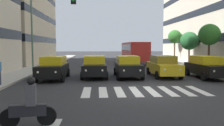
{
  "coord_description": "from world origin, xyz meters",
  "views": [
    {
      "loc": [
        2.54,
        11.89,
        2.51
      ],
      "look_at": [
        1.45,
        -4.6,
        1.22
      ],
      "focal_mm": 35.27,
      "sensor_mm": 36.0,
      "label": 1
    }
  ],
  "objects_px": {
    "bus_behind_traffic": "(134,50)",
    "street_tree_1": "(209,35)",
    "car_4": "(53,68)",
    "street_tree_2": "(189,41)",
    "car_2": "(128,66)",
    "street_lamp_right": "(36,26)",
    "car_3": "(95,66)",
    "street_tree_3": "(175,37)",
    "car_1": "(163,66)",
    "car_0": "(206,67)",
    "motorcycle_with_rider": "(29,106)",
    "traffic_light_gantry": "(17,22)"
  },
  "relations": [
    {
      "from": "car_4",
      "to": "street_tree_2",
      "type": "relative_size",
      "value": 1.06
    },
    {
      "from": "car_0",
      "to": "traffic_light_gantry",
      "type": "xyz_separation_m",
      "value": [
        12.35,
        5.45,
        2.8
      ]
    },
    {
      "from": "street_tree_3",
      "to": "street_tree_1",
      "type": "bearing_deg",
      "value": 87.93
    },
    {
      "from": "motorcycle_with_rider",
      "to": "car_1",
      "type": "bearing_deg",
      "value": -124.98
    },
    {
      "from": "car_0",
      "to": "traffic_light_gantry",
      "type": "height_order",
      "value": "traffic_light_gantry"
    },
    {
      "from": "traffic_light_gantry",
      "to": "street_tree_3",
      "type": "xyz_separation_m",
      "value": [
        -15.99,
        -22.8,
        0.25
      ]
    },
    {
      "from": "bus_behind_traffic",
      "to": "car_2",
      "type": "bearing_deg",
      "value": 78.66
    },
    {
      "from": "car_1",
      "to": "car_3",
      "type": "height_order",
      "value": "same"
    },
    {
      "from": "car_2",
      "to": "street_tree_2",
      "type": "bearing_deg",
      "value": -131.87
    },
    {
      "from": "bus_behind_traffic",
      "to": "street_tree_1",
      "type": "xyz_separation_m",
      "value": [
        -6.31,
        9.69,
        1.81
      ]
    },
    {
      "from": "street_tree_1",
      "to": "motorcycle_with_rider",
      "type": "bearing_deg",
      "value": 48.41
    },
    {
      "from": "bus_behind_traffic",
      "to": "motorcycle_with_rider",
      "type": "distance_m",
      "value": 26.34
    },
    {
      "from": "car_4",
      "to": "motorcycle_with_rider",
      "type": "distance_m",
      "value": 9.96
    },
    {
      "from": "bus_behind_traffic",
      "to": "traffic_light_gantry",
      "type": "height_order",
      "value": "traffic_light_gantry"
    },
    {
      "from": "car_3",
      "to": "street_tree_3",
      "type": "xyz_separation_m",
      "value": [
        -12.33,
        -16.31,
        3.05
      ]
    },
    {
      "from": "street_tree_3",
      "to": "car_0",
      "type": "bearing_deg",
      "value": 78.14
    },
    {
      "from": "motorcycle_with_rider",
      "to": "street_tree_3",
      "type": "xyz_separation_m",
      "value": [
        -14.21,
        -27.02,
        3.29
      ]
    },
    {
      "from": "street_tree_2",
      "to": "car_2",
      "type": "bearing_deg",
      "value": 48.13
    },
    {
      "from": "car_2",
      "to": "car_3",
      "type": "height_order",
      "value": "same"
    },
    {
      "from": "car_3",
      "to": "street_tree_1",
      "type": "xyz_separation_m",
      "value": [
        -11.91,
        -4.83,
        2.78
      ]
    },
    {
      "from": "car_0",
      "to": "street_tree_3",
      "type": "relative_size",
      "value": 0.92
    },
    {
      "from": "car_1",
      "to": "car_4",
      "type": "xyz_separation_m",
      "value": [
        8.68,
        0.8,
        0.0
      ]
    },
    {
      "from": "street_lamp_right",
      "to": "car_2",
      "type": "bearing_deg",
      "value": 155.82
    },
    {
      "from": "car_0",
      "to": "bus_behind_traffic",
      "type": "height_order",
      "value": "bus_behind_traffic"
    },
    {
      "from": "car_4",
      "to": "street_tree_1",
      "type": "bearing_deg",
      "value": -159.34
    },
    {
      "from": "car_3",
      "to": "street_tree_3",
      "type": "height_order",
      "value": "street_tree_3"
    },
    {
      "from": "car_3",
      "to": "car_4",
      "type": "bearing_deg",
      "value": 14.99
    },
    {
      "from": "car_2",
      "to": "street_lamp_right",
      "type": "height_order",
      "value": "street_lamp_right"
    },
    {
      "from": "car_0",
      "to": "motorcycle_with_rider",
      "type": "height_order",
      "value": "car_0"
    },
    {
      "from": "bus_behind_traffic",
      "to": "street_tree_3",
      "type": "bearing_deg",
      "value": -165.05
    },
    {
      "from": "car_3",
      "to": "street_lamp_right",
      "type": "relative_size",
      "value": 0.64
    },
    {
      "from": "car_4",
      "to": "street_tree_3",
      "type": "distance_m",
      "value": 23.25
    },
    {
      "from": "car_1",
      "to": "street_tree_1",
      "type": "bearing_deg",
      "value": -142.48
    },
    {
      "from": "car_3",
      "to": "car_2",
      "type": "bearing_deg",
      "value": 175.97
    },
    {
      "from": "car_2",
      "to": "traffic_light_gantry",
      "type": "distance_m",
      "value": 9.35
    },
    {
      "from": "bus_behind_traffic",
      "to": "street_lamp_right",
      "type": "bearing_deg",
      "value": 45.12
    },
    {
      "from": "car_0",
      "to": "traffic_light_gantry",
      "type": "bearing_deg",
      "value": 23.82
    },
    {
      "from": "car_1",
      "to": "traffic_light_gantry",
      "type": "xyz_separation_m",
      "value": [
        9.26,
        6.47,
        2.8
      ]
    },
    {
      "from": "bus_behind_traffic",
      "to": "street_tree_3",
      "type": "distance_m",
      "value": 7.27
    },
    {
      "from": "car_1",
      "to": "street_lamp_right",
      "type": "bearing_deg",
      "value": -17.42
    },
    {
      "from": "car_4",
      "to": "bus_behind_traffic",
      "type": "bearing_deg",
      "value": -119.49
    },
    {
      "from": "car_0",
      "to": "motorcycle_with_rider",
      "type": "bearing_deg",
      "value": 42.47
    },
    {
      "from": "traffic_light_gantry",
      "to": "street_tree_2",
      "type": "xyz_separation_m",
      "value": [
        -15.84,
        -16.93,
        -0.53
      ]
    },
    {
      "from": "car_4",
      "to": "street_tree_1",
      "type": "distance_m",
      "value": 16.26
    },
    {
      "from": "street_lamp_right",
      "to": "street_tree_1",
      "type": "xyz_separation_m",
      "value": [
        -17.34,
        -1.39,
        -0.71
      ]
    },
    {
      "from": "car_0",
      "to": "car_1",
      "type": "relative_size",
      "value": 1.0
    },
    {
      "from": "car_0",
      "to": "bus_behind_traffic",
      "type": "relative_size",
      "value": 0.42
    },
    {
      "from": "bus_behind_traffic",
      "to": "street_tree_1",
      "type": "relative_size",
      "value": 2.26
    },
    {
      "from": "car_1",
      "to": "car_4",
      "type": "height_order",
      "value": "same"
    },
    {
      "from": "bus_behind_traffic",
      "to": "street_tree_2",
      "type": "distance_m",
      "value": 7.84
    }
  ]
}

